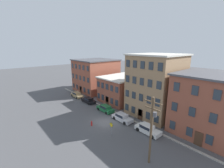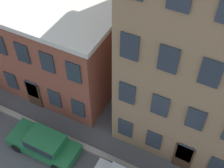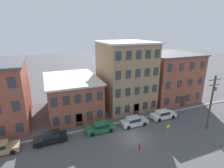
% 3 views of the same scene
% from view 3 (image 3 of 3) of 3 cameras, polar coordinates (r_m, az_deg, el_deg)
% --- Properties ---
extents(ground_plane, '(200.00, 200.00, 0.00)m').
position_cam_3_polar(ground_plane, '(26.63, 6.87, -16.94)').
color(ground_plane, '#4C4C4F').
extents(kerb_strip, '(56.00, 0.36, 0.16)m').
position_cam_3_polar(kerb_strip, '(29.99, 2.69, -12.39)').
color(kerb_strip, '#9E998E').
rests_on(kerb_strip, ground_plane).
extents(apartment_midblock, '(9.28, 12.42, 6.66)m').
position_cam_3_polar(apartment_midblock, '(33.46, -12.92, -3.40)').
color(apartment_midblock, brown).
rests_on(apartment_midblock, ground_plane).
extents(apartment_far, '(9.61, 10.19, 12.87)m').
position_cam_3_polar(apartment_far, '(34.48, 4.33, 3.03)').
color(apartment_far, '#9E7A56').
rests_on(apartment_far, ground_plane).
extents(apartment_annex, '(11.26, 10.68, 10.14)m').
position_cam_3_polar(apartment_annex, '(40.77, 17.84, 2.50)').
color(apartment_annex, brown).
rests_on(apartment_annex, ground_plane).
extents(car_black, '(4.40, 1.92, 1.43)m').
position_cam_3_polar(car_black, '(26.60, -19.33, -16.02)').
color(car_black, black).
rests_on(car_black, ground_plane).
extents(car_green, '(4.40, 1.92, 1.43)m').
position_cam_3_polar(car_green, '(27.46, -3.79, -13.84)').
color(car_green, '#1E6638').
rests_on(car_green, ground_plane).
extents(car_silver, '(4.40, 1.92, 1.43)m').
position_cam_3_polar(car_silver, '(29.20, 7.13, -11.90)').
color(car_silver, '#B7B7BC').
rests_on(car_silver, ground_plane).
extents(car_white, '(4.40, 1.92, 1.43)m').
position_cam_3_polar(car_white, '(32.33, 16.32, -9.46)').
color(car_white, silver).
rests_on(car_white, ground_plane).
extents(caution_sign, '(0.92, 0.08, 2.50)m').
position_cam_3_polar(caution_sign, '(26.49, 17.79, -13.69)').
color(caution_sign, slate).
rests_on(caution_sign, ground_plane).
extents(utility_pole, '(2.40, 0.44, 8.69)m').
position_cam_3_polar(utility_pole, '(30.11, 29.77, -4.57)').
color(utility_pole, brown).
rests_on(utility_pole, ground_plane).
extents(fire_hydrant, '(0.24, 0.34, 0.96)m').
position_cam_3_polar(fire_hydrant, '(24.27, 8.92, -19.48)').
color(fire_hydrant, red).
rests_on(fire_hydrant, ground_plane).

